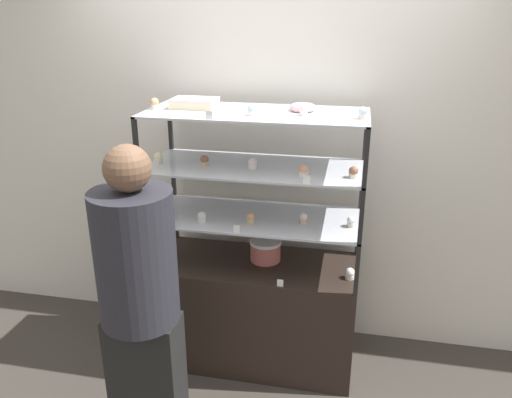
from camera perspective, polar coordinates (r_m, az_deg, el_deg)
ground_plane at (r=3.54m, az=0.00°, el=-17.40°), size 20.00×20.00×0.00m
back_wall at (r=3.32m, az=1.45°, el=5.21°), size 8.00×0.05×2.60m
display_base at (r=3.34m, az=0.00°, el=-12.64°), size 1.26×0.55×0.71m
display_riser_lower at (r=3.03m, az=0.00°, el=-2.29°), size 1.26×0.55×0.32m
display_riser_middle at (r=2.92m, az=0.00°, el=3.45°), size 1.26×0.55×0.32m
display_riser_upper at (r=2.84m, az=0.00°, el=9.58°), size 1.26×0.55×0.32m
layer_cake_centerpiece at (r=3.16m, az=1.09°, el=-5.83°), size 0.20×0.20×0.14m
sheet_cake_frosted at (r=2.97m, az=-7.03°, el=10.84°), size 0.26×0.18×0.06m
cupcake_0 at (r=3.20m, az=-10.31°, el=-6.61°), size 0.06×0.06×0.07m
cupcake_1 at (r=3.02m, az=10.67°, el=-8.38°), size 0.06×0.06×0.07m
price_tag_0 at (r=2.90m, az=2.78°, el=-9.57°), size 0.04×0.00×0.04m
cupcake_2 at (r=3.07m, az=-11.00°, el=-1.32°), size 0.05×0.05×0.06m
cupcake_3 at (r=2.94m, az=-6.21°, el=-2.07°), size 0.05×0.05×0.06m
cupcake_4 at (r=2.92m, az=-0.62°, el=-2.15°), size 0.05×0.05×0.06m
cupcake_5 at (r=2.92m, az=5.41°, el=-2.20°), size 0.05×0.05×0.06m
cupcake_6 at (r=2.92m, az=10.81°, el=-2.56°), size 0.05×0.05×0.06m
price_tag_1 at (r=2.80m, az=-2.24°, el=-3.43°), size 0.04×0.00×0.04m
cupcake_7 at (r=3.02m, az=-11.09°, el=4.62°), size 0.05×0.05×0.06m
cupcake_8 at (r=2.93m, az=-5.91°, el=4.40°), size 0.05×0.05×0.06m
cupcake_9 at (r=2.85m, az=-0.42°, el=4.05°), size 0.05×0.05×0.06m
cupcake_10 at (r=2.74m, az=5.43°, el=3.25°), size 0.05×0.05×0.06m
cupcake_11 at (r=2.75m, az=11.07°, el=3.02°), size 0.05×0.05×0.06m
price_tag_2 at (r=2.62m, az=5.82°, el=2.24°), size 0.04×0.00×0.04m
cupcake_12 at (r=2.96m, az=-11.50°, el=10.63°), size 0.05×0.05×0.06m
cupcake_13 at (r=2.71m, az=-0.58°, el=10.14°), size 0.05×0.05×0.06m
cupcake_14 at (r=2.73m, az=5.49°, el=10.12°), size 0.05×0.05×0.06m
cupcake_15 at (r=2.69m, az=12.12°, el=9.59°), size 0.05×0.05×0.06m
price_tag_3 at (r=2.64m, az=-5.37°, el=9.52°), size 0.04×0.00×0.04m
donut_glazed at (r=2.86m, az=5.36°, el=10.37°), size 0.14×0.14×0.04m
customer_figure at (r=2.54m, az=-13.15°, el=-10.93°), size 0.38×0.38×1.65m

